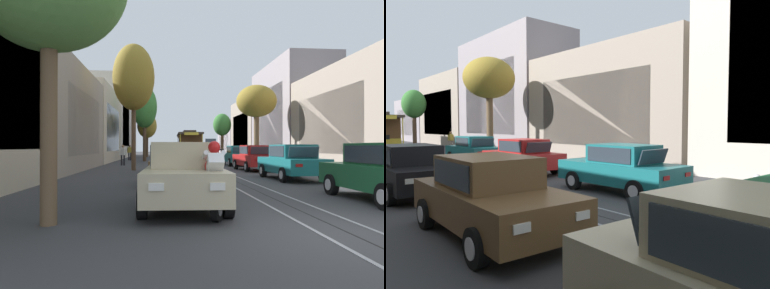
% 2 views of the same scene
% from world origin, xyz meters
% --- Properties ---
extents(ground_plane, '(160.74, 160.74, 0.00)m').
position_xyz_m(ground_plane, '(0.00, 25.72, 0.00)').
color(ground_plane, '#38383A').
extents(trolley_track_rails, '(1.14, 72.30, 0.01)m').
position_xyz_m(trolley_track_rails, '(0.00, 30.15, 0.00)').
color(trolley_track_rails, gray).
rests_on(trolley_track_rails, ground).
extents(building_facade_left, '(5.42, 64.00, 10.55)m').
position_xyz_m(building_facade_left, '(-10.31, 29.05, 4.28)').
color(building_facade_left, '#BCAD93').
rests_on(building_facade_left, ground).
extents(building_facade_right, '(5.35, 64.00, 10.13)m').
position_xyz_m(building_facade_right, '(10.35, 27.68, 4.33)').
color(building_facade_right, beige).
rests_on(building_facade_right, ground).
extents(parked_car_beige_near_left, '(2.10, 4.41, 1.58)m').
position_xyz_m(parked_car_beige_near_left, '(-2.66, 3.11, 0.80)').
color(parked_car_beige_near_left, '#C1B28E').
rests_on(parked_car_beige_near_left, ground).
extents(parked_car_brown_second_left, '(2.08, 4.40, 1.58)m').
position_xyz_m(parked_car_brown_second_left, '(-2.68, 8.60, 0.80)').
color(parked_car_brown_second_left, brown).
rests_on(parked_car_brown_second_left, ground).
extents(parked_car_black_mid_left, '(2.07, 4.39, 1.58)m').
position_xyz_m(parked_car_black_mid_left, '(-2.67, 14.07, 0.80)').
color(parked_car_black_mid_left, black).
rests_on(parked_car_black_mid_left, ground).
extents(parked_car_teal_second_right, '(2.08, 4.39, 1.58)m').
position_xyz_m(parked_car_teal_second_right, '(2.70, 9.98, 0.80)').
color(parked_car_teal_second_right, '#196B70').
rests_on(parked_car_teal_second_right, ground).
extents(parked_car_red_mid_right, '(2.10, 4.41, 1.58)m').
position_xyz_m(parked_car_red_mid_right, '(2.68, 16.07, 0.80)').
color(parked_car_red_mid_right, red).
rests_on(parked_car_red_mid_right, ground).
extents(parked_car_teal_fourth_right, '(2.03, 4.37, 1.58)m').
position_xyz_m(parked_car_teal_fourth_right, '(2.90, 21.90, 0.80)').
color(parked_car_teal_fourth_right, '#196B70').
rests_on(parked_car_teal_fourth_right, ground).
extents(street_tree_kerb_left_second, '(2.65, 2.68, 8.03)m').
position_xyz_m(street_tree_kerb_left_second, '(-4.92, 17.03, 5.87)').
color(street_tree_kerb_left_second, brown).
rests_on(street_tree_kerb_left_second, ground).
extents(street_tree_kerb_left_mid, '(2.56, 2.66, 7.82)m').
position_xyz_m(street_tree_kerb_left_mid, '(-4.86, 30.92, 5.56)').
color(street_tree_kerb_left_mid, '#4C3826').
rests_on(street_tree_kerb_left_mid, ground).
extents(street_tree_kerb_left_fourth, '(2.84, 3.05, 6.37)m').
position_xyz_m(street_tree_kerb_left_fourth, '(-5.18, 45.84, 4.53)').
color(street_tree_kerb_left_fourth, '#4C3826').
rests_on(street_tree_kerb_left_fourth, ground).
extents(street_tree_kerb_right_second, '(3.43, 3.44, 6.78)m').
position_xyz_m(street_tree_kerb_right_second, '(4.97, 23.90, 5.32)').
color(street_tree_kerb_right_second, brown).
rests_on(street_tree_kerb_right_second, ground).
extents(street_tree_kerb_right_mid, '(2.47, 2.33, 6.05)m').
position_xyz_m(street_tree_kerb_right_mid, '(5.18, 41.92, 4.45)').
color(street_tree_kerb_right_mid, brown).
rests_on(street_tree_kerb_right_mid, ground).
extents(cable_car_trolley, '(2.79, 9.17, 3.28)m').
position_xyz_m(cable_car_trolley, '(-0.00, 34.47, 1.66)').
color(cable_car_trolley, brown).
rests_on(cable_car_trolley, ground).
extents(motorcycle_with_rider, '(0.53, 1.89, 1.66)m').
position_xyz_m(motorcycle_with_rider, '(-2.09, 1.91, 0.87)').
color(motorcycle_with_rider, black).
rests_on(motorcycle_with_rider, ground).
extents(pedestrian_on_left_pavement, '(0.55, 0.27, 1.70)m').
position_xyz_m(pedestrian_on_left_pavement, '(-6.61, 33.74, 0.96)').
color(pedestrian_on_left_pavement, black).
rests_on(pedestrian_on_left_pavement, ground).
extents(pedestrian_on_right_pavement, '(0.55, 0.37, 1.69)m').
position_xyz_m(pedestrian_on_right_pavement, '(6.04, 33.87, 0.96)').
color(pedestrian_on_right_pavement, slate).
rests_on(pedestrian_on_right_pavement, ground).
extents(pedestrian_crossing_far, '(0.55, 0.34, 1.64)m').
position_xyz_m(pedestrian_crossing_far, '(-6.20, 22.81, 0.93)').
color(pedestrian_crossing_far, black).
rests_on(pedestrian_crossing_far, ground).
extents(fire_hydrant, '(0.40, 0.22, 0.84)m').
position_xyz_m(fire_hydrant, '(4.23, 6.26, 0.42)').
color(fire_hydrant, '#B2B2B7').
rests_on(fire_hydrant, ground).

